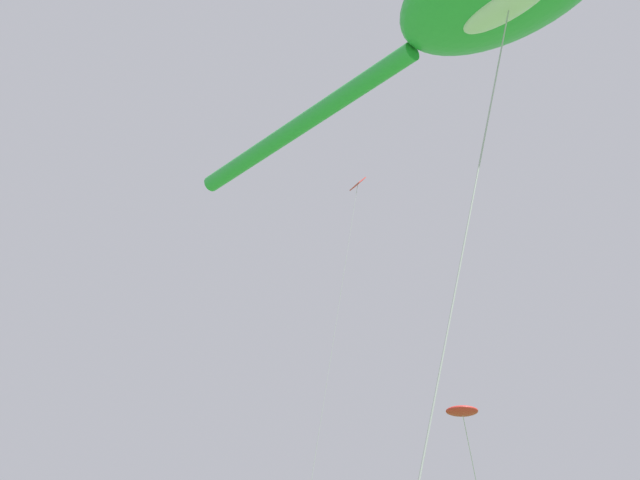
% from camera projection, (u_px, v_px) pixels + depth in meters
% --- Properties ---
extents(small_kite_diamond_red, '(3.96, 0.80, 19.45)m').
position_uv_depth(small_kite_diamond_red, '(352.00, 224.00, 33.48)').
color(small_kite_diamond_red, red).
rests_on(small_kite_diamond_red, ground).
extents(small_kite_streamer_purple, '(3.81, 2.75, 6.66)m').
position_uv_depth(small_kite_streamer_purple, '(463.00, 414.00, 20.15)').
color(small_kite_streamer_purple, red).
rests_on(small_kite_streamer_purple, ground).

